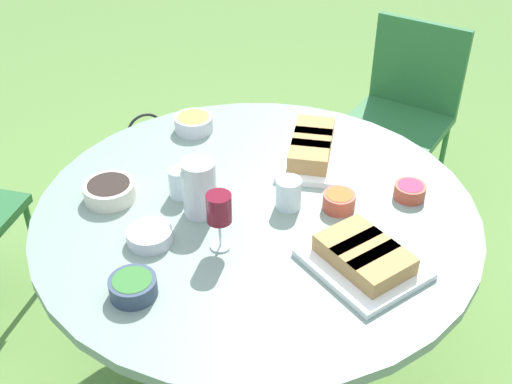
{
  "coord_description": "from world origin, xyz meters",
  "views": [
    {
      "loc": [
        0.74,
        1.4,
        1.95
      ],
      "look_at": [
        0.0,
        0.0,
        0.8
      ],
      "focal_mm": 45.0,
      "sensor_mm": 36.0,
      "label": 1
    }
  ],
  "objects_px": {
    "water_pitcher": "(199,188)",
    "wine_glass": "(219,210)",
    "dining_table": "(256,231)",
    "chair_near_left": "(405,104)",
    "handbag": "(148,154)"
  },
  "relations": [
    {
      "from": "wine_glass",
      "to": "handbag",
      "type": "height_order",
      "value": "wine_glass"
    },
    {
      "from": "handbag",
      "to": "chair_near_left",
      "type": "bearing_deg",
      "value": 143.7
    },
    {
      "from": "handbag",
      "to": "dining_table",
      "type": "bearing_deg",
      "value": 86.23
    },
    {
      "from": "dining_table",
      "to": "water_pitcher",
      "type": "xyz_separation_m",
      "value": [
        0.16,
        -0.06,
        0.19
      ]
    },
    {
      "from": "dining_table",
      "to": "chair_near_left",
      "type": "xyz_separation_m",
      "value": [
        -1.13,
        -0.64,
        -0.12
      ]
    },
    {
      "from": "dining_table",
      "to": "wine_glass",
      "type": "bearing_deg",
      "value": 33.26
    },
    {
      "from": "chair_near_left",
      "to": "wine_glass",
      "type": "distance_m",
      "value": 1.54
    },
    {
      "from": "dining_table",
      "to": "handbag",
      "type": "distance_m",
      "value": 1.49
    },
    {
      "from": "dining_table",
      "to": "water_pitcher",
      "type": "distance_m",
      "value": 0.25
    },
    {
      "from": "chair_near_left",
      "to": "wine_glass",
      "type": "relative_size",
      "value": 4.85
    },
    {
      "from": "chair_near_left",
      "to": "wine_glass",
      "type": "bearing_deg",
      "value": 30.01
    },
    {
      "from": "handbag",
      "to": "water_pitcher",
      "type": "bearing_deg",
      "value": 79.27
    },
    {
      "from": "dining_table",
      "to": "chair_near_left",
      "type": "height_order",
      "value": "chair_near_left"
    },
    {
      "from": "water_pitcher",
      "to": "wine_glass",
      "type": "distance_m",
      "value": 0.18
    },
    {
      "from": "dining_table",
      "to": "chair_near_left",
      "type": "distance_m",
      "value": 1.3
    }
  ]
}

